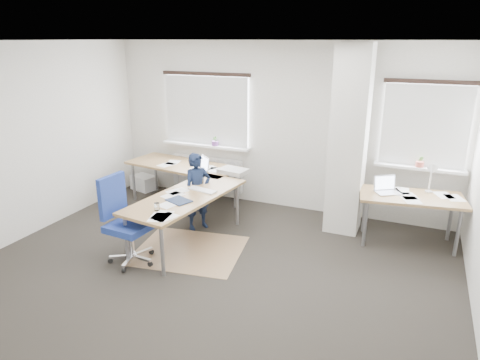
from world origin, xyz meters
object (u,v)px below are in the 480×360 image
at_px(task_chair, 128,239).
at_px(desk_side, 411,199).
at_px(desk_main, 187,181).
at_px(person, 198,192).

bearing_deg(task_chair, desk_side, 35.40).
height_order(desk_main, desk_side, desk_side).
bearing_deg(person, desk_side, -43.62).
bearing_deg(person, task_chair, -161.53).
distance_m(desk_main, task_chair, 1.50).
bearing_deg(person, desk_main, 93.17).
bearing_deg(desk_main, task_chair, -85.21).
xyz_separation_m(desk_main, desk_side, (3.28, 0.56, -0.01)).
height_order(desk_side, task_chair, desk_side).
relative_size(task_chair, person, 0.97).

